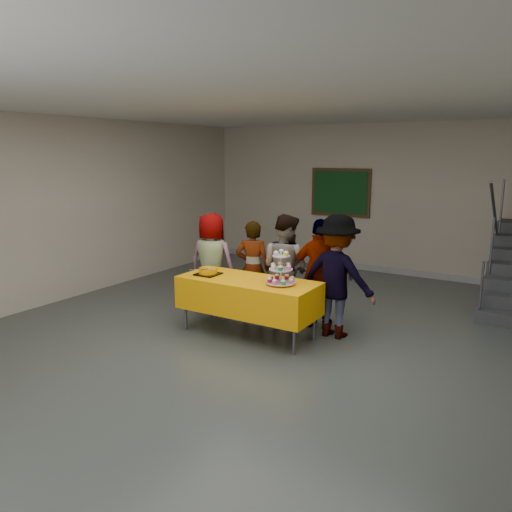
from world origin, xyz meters
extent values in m
plane|color=#4C514C|center=(0.00, 0.00, 0.00)|extent=(10.00, 10.00, 0.00)
cube|color=#BFB19A|center=(0.00, 5.00, 1.50)|extent=(8.00, 0.04, 3.00)
cube|color=#BFB19A|center=(-4.00, 0.00, 1.50)|extent=(0.04, 10.00, 3.00)
cube|color=silver|center=(0.00, 0.00, 3.00)|extent=(8.00, 10.00, 0.04)
cube|color=#999999|center=(0.00, 4.98, 0.06)|extent=(7.90, 0.03, 0.12)
cylinder|color=#595960|center=(-1.32, 0.21, 0.36)|extent=(0.04, 0.04, 0.73)
cylinder|color=#595960|center=(0.36, 0.21, 0.36)|extent=(0.04, 0.04, 0.73)
cylinder|color=#595960|center=(-1.32, 0.79, 0.36)|extent=(0.04, 0.04, 0.73)
cylinder|color=#595960|center=(0.36, 0.79, 0.36)|extent=(0.04, 0.04, 0.73)
cube|color=#595960|center=(-0.48, 0.50, 0.74)|extent=(1.80, 0.70, 0.02)
cube|color=#FEA005|center=(-0.48, 0.50, 0.55)|extent=(1.88, 0.78, 0.44)
cylinder|color=silver|center=(0.02, 0.49, 0.78)|extent=(0.18, 0.18, 0.01)
cylinder|color=silver|center=(0.02, 0.49, 0.98)|extent=(0.02, 0.02, 0.42)
cylinder|color=silver|center=(0.02, 0.49, 0.80)|extent=(0.38, 0.38, 0.01)
cylinder|color=silver|center=(0.02, 0.49, 0.97)|extent=(0.30, 0.30, 0.01)
cylinder|color=silver|center=(0.02, 0.49, 1.14)|extent=(0.22, 0.22, 0.01)
cube|color=black|center=(-1.09, 0.43, 0.78)|extent=(0.30, 0.30, 0.02)
cylinder|color=#FF9F00|center=(-1.09, 0.43, 0.82)|extent=(0.25, 0.25, 0.07)
ellipsoid|color=#FF9F00|center=(-1.09, 0.43, 0.86)|extent=(0.25, 0.25, 0.05)
ellipsoid|color=white|center=(-1.04, 0.40, 0.88)|extent=(0.08, 0.08, 0.02)
cube|color=silver|center=(-1.11, 0.30, 0.88)|extent=(0.30, 0.16, 0.04)
imported|color=slate|center=(-1.54, 1.14, 0.76)|extent=(0.82, 0.60, 1.52)
imported|color=slate|center=(-0.89, 1.28, 0.72)|extent=(0.61, 0.50, 1.43)
imported|color=slate|center=(-0.34, 1.29, 0.78)|extent=(0.88, 0.76, 1.56)
imported|color=slate|center=(0.21, 1.28, 0.77)|extent=(0.93, 0.46, 1.54)
imported|color=slate|center=(0.54, 1.09, 0.82)|extent=(1.10, 0.68, 1.63)
cylinder|color=#595960|center=(2.10, 2.70, 0.45)|extent=(0.04, 0.04, 0.90)
cylinder|color=#595960|center=(2.10, 3.50, 0.99)|extent=(0.04, 0.04, 0.90)
cylinder|color=#595960|center=(2.10, 4.40, 1.53)|extent=(0.04, 0.04, 0.90)
cylinder|color=#595960|center=(2.10, 3.55, 1.44)|extent=(0.04, 1.85, 1.20)
cube|color=#472B16|center=(-1.02, 4.97, 1.60)|extent=(1.30, 0.04, 1.00)
cube|color=#16451B|center=(-1.02, 4.94, 1.60)|extent=(1.18, 0.02, 0.88)
camera|label=1|loc=(2.96, -4.89, 2.41)|focal=35.00mm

